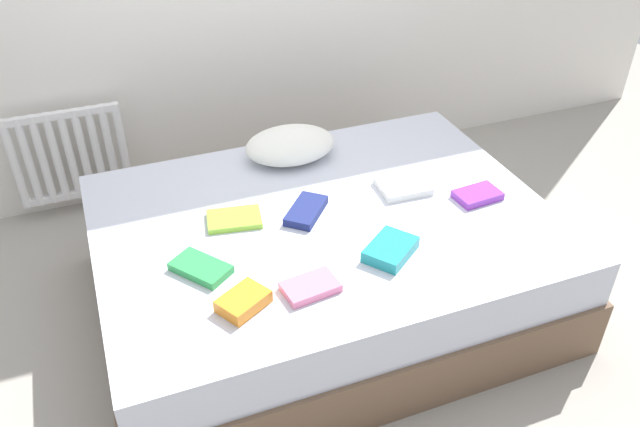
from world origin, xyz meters
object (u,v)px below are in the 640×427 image
textbook_pink (310,287)px  radiator (70,156)px  textbook_teal (391,249)px  textbook_purple (477,195)px  bed (324,261)px  textbook_green (201,268)px  textbook_navy (306,211)px  textbook_white (403,186)px  textbook_lime (234,219)px  textbook_orange (243,301)px  pillow (290,145)px

textbook_pink → radiator: bearing=108.5°
textbook_teal → textbook_purple: 0.60m
radiator → textbook_purple: (1.72, -1.32, 0.14)m
bed → textbook_green: textbook_green is taller
textbook_navy → textbook_pink: 0.50m
textbook_teal → textbook_white: 0.50m
textbook_green → textbook_pink: textbook_green is taller
radiator → textbook_teal: size_ratio=2.78×
textbook_purple → textbook_lime: size_ratio=0.89×
bed → radiator: bearing=130.3°
bed → textbook_pink: 0.56m
textbook_teal → textbook_white: textbook_teal is taller
textbook_orange → textbook_pink: (0.26, -0.00, -0.01)m
bed → textbook_lime: (-0.38, 0.10, 0.27)m
bed → textbook_lime: size_ratio=8.68×
textbook_teal → textbook_white: size_ratio=0.96×
textbook_green → textbook_white: same height
radiator → textbook_orange: (0.53, -1.63, 0.15)m
radiator → textbook_navy: size_ratio=2.53×
textbook_green → textbook_white: bearing=67.0°
textbook_white → radiator: bearing=144.7°
bed → textbook_navy: size_ratio=8.37×
textbook_white → textbook_orange: bearing=-148.3°
bed → pillow: size_ratio=4.44×
textbook_lime → textbook_teal: bearing=-30.5°
textbook_orange → radiator: bearing=78.5°
textbook_purple → textbook_lime: (-1.08, 0.22, -0.00)m
radiator → textbook_white: bearing=-38.2°
textbook_green → textbook_orange: 0.27m
radiator → textbook_navy: 1.51m
textbook_navy → textbook_pink: textbook_navy is taller
textbook_navy → textbook_pink: bearing=-157.6°
textbook_green → textbook_navy: textbook_navy is taller
textbook_lime → textbook_pink: size_ratio=1.12×
radiator → textbook_lime: (0.64, -1.10, 0.14)m
bed → textbook_lime: 0.47m
textbook_teal → radiator: bearing=90.1°
textbook_orange → textbook_pink: bearing=-30.7°
textbook_orange → textbook_purple: textbook_orange is taller
radiator → textbook_pink: (0.79, -1.63, 0.14)m
textbook_green → textbook_lime: 0.35m
radiator → textbook_pink: 1.82m
textbook_green → textbook_purple: 1.29m
bed → radiator: size_ratio=3.31×
bed → textbook_white: size_ratio=8.84×
textbook_green → textbook_orange: (0.10, -0.25, 0.01)m
textbook_lime → radiator: bearing=130.2°
textbook_white → textbook_lime: textbook_white is taller
textbook_purple → textbook_pink: (-0.93, -0.31, -0.00)m
textbook_white → bed: bearing=-167.9°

